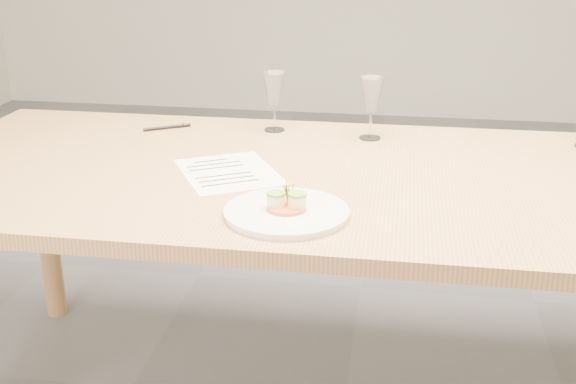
% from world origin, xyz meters
% --- Properties ---
extents(dining_table, '(2.40, 1.00, 0.75)m').
position_xyz_m(dining_table, '(0.00, 0.00, 0.68)').
color(dining_table, tan).
rests_on(dining_table, ground).
extents(dinner_plate, '(0.28, 0.28, 0.07)m').
position_xyz_m(dinner_plate, '(-0.12, -0.31, 0.76)').
color(dinner_plate, white).
rests_on(dinner_plate, dining_table).
extents(recipe_sheet, '(0.35, 0.37, 0.00)m').
position_xyz_m(recipe_sheet, '(-0.32, -0.04, 0.75)').
color(recipe_sheet, white).
rests_on(recipe_sheet, dining_table).
extents(ballpoint_pen, '(0.13, 0.09, 0.01)m').
position_xyz_m(ballpoint_pen, '(-0.61, 0.34, 0.76)').
color(ballpoint_pen, black).
rests_on(ballpoint_pen, dining_table).
extents(wine_glass_0, '(0.07, 0.07, 0.18)m').
position_xyz_m(wine_glass_0, '(-0.27, 0.37, 0.88)').
color(wine_glass_0, white).
rests_on(wine_glass_0, dining_table).
extents(wine_glass_1, '(0.08, 0.08, 0.19)m').
position_xyz_m(wine_glass_1, '(0.03, 0.33, 0.88)').
color(wine_glass_1, white).
rests_on(wine_glass_1, dining_table).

